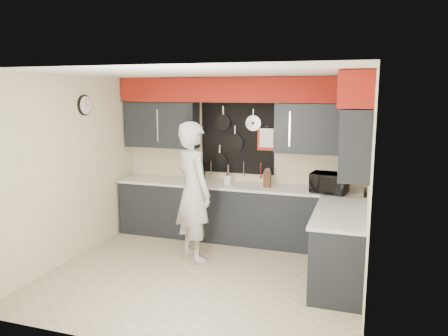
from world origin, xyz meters
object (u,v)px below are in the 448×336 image
(microwave, at_px, (329,183))
(person, at_px, (193,192))
(utensil_crock, at_px, (228,180))
(knife_block, at_px, (267,179))
(coffee_maker, at_px, (198,171))

(microwave, relative_size, person, 0.26)
(utensil_crock, bearing_deg, knife_block, 1.03)
(knife_block, height_order, coffee_maker, coffee_maker)
(microwave, xyz_separation_m, coffee_maker, (-2.09, 0.11, 0.03))
(microwave, relative_size, utensil_crock, 3.61)
(knife_block, height_order, person, person)
(microwave, xyz_separation_m, person, (-1.79, -0.84, -0.08))
(utensil_crock, bearing_deg, microwave, -2.51)
(microwave, bearing_deg, coffee_maker, -174.01)
(microwave, xyz_separation_m, knife_block, (-0.94, 0.08, -0.03))
(microwave, bearing_deg, person, -145.72)
(knife_block, distance_m, utensil_crock, 0.64)
(knife_block, bearing_deg, utensil_crock, 178.29)
(microwave, distance_m, coffee_maker, 2.10)
(utensil_crock, bearing_deg, person, -103.22)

